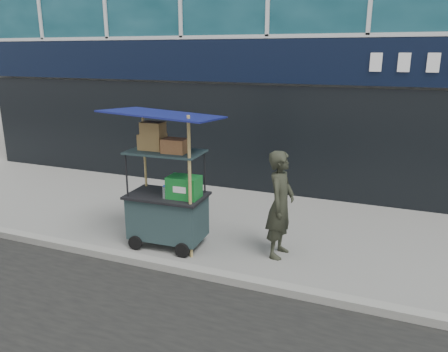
% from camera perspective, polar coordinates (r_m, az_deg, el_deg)
% --- Properties ---
extents(ground, '(80.00, 80.00, 0.00)m').
position_cam_1_polar(ground, '(6.69, -4.92, -11.66)').
color(ground, slate).
rests_on(ground, ground).
extents(curb, '(80.00, 0.18, 0.12)m').
position_cam_1_polar(curb, '(6.50, -5.74, -11.93)').
color(curb, gray).
rests_on(curb, ground).
extents(vendor_cart, '(1.73, 1.25, 2.27)m').
position_cam_1_polar(vendor_cart, '(7.11, -7.34, -3.05)').
color(vendor_cart, '#1B2C2E').
rests_on(vendor_cart, ground).
extents(vendor_man, '(0.44, 0.64, 1.68)m').
position_cam_1_polar(vendor_man, '(6.74, 7.38, -3.71)').
color(vendor_man, '#26281D').
rests_on(vendor_man, ground).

